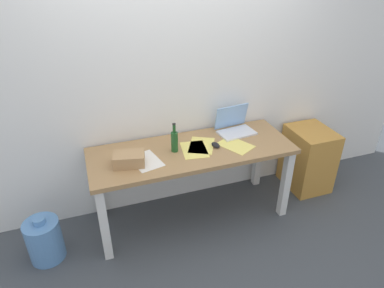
{
  "coord_description": "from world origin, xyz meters",
  "views": [
    {
      "loc": [
        -0.85,
        -2.44,
        2.27
      ],
      "look_at": [
        0.0,
        0.0,
        0.8
      ],
      "focal_mm": 32.07,
      "sensor_mm": 36.0,
      "label": 1
    }
  ],
  "objects_px": {
    "desk": "(192,159)",
    "beer_bottle": "(174,141)",
    "computer_mouse": "(216,145)",
    "cardboard_box": "(129,159)",
    "laptop_right": "(235,126)",
    "water_cooler_jug": "(45,240)",
    "filing_cabinet": "(308,159)"
  },
  "relations": [
    {
      "from": "laptop_right",
      "to": "filing_cabinet",
      "type": "relative_size",
      "value": 0.54
    },
    {
      "from": "desk",
      "to": "laptop_right",
      "type": "height_order",
      "value": "laptop_right"
    },
    {
      "from": "desk",
      "to": "cardboard_box",
      "type": "xyz_separation_m",
      "value": [
        -0.56,
        -0.07,
        0.16
      ]
    },
    {
      "from": "desk",
      "to": "beer_bottle",
      "type": "distance_m",
      "value": 0.26
    },
    {
      "from": "computer_mouse",
      "to": "water_cooler_jug",
      "type": "height_order",
      "value": "computer_mouse"
    },
    {
      "from": "beer_bottle",
      "to": "computer_mouse",
      "type": "relative_size",
      "value": 2.64
    },
    {
      "from": "water_cooler_jug",
      "to": "cardboard_box",
      "type": "bearing_deg",
      "value": 2.36
    },
    {
      "from": "laptop_right",
      "to": "computer_mouse",
      "type": "bearing_deg",
      "value": -143.66
    },
    {
      "from": "water_cooler_jug",
      "to": "desk",
      "type": "bearing_deg",
      "value": 4.23
    },
    {
      "from": "beer_bottle",
      "to": "water_cooler_jug",
      "type": "distance_m",
      "value": 1.35
    },
    {
      "from": "cardboard_box",
      "to": "water_cooler_jug",
      "type": "bearing_deg",
      "value": -177.64
    },
    {
      "from": "computer_mouse",
      "to": "water_cooler_jug",
      "type": "xyz_separation_m",
      "value": [
        -1.53,
        -0.07,
        -0.58
      ]
    },
    {
      "from": "computer_mouse",
      "to": "filing_cabinet",
      "type": "height_order",
      "value": "computer_mouse"
    },
    {
      "from": "beer_bottle",
      "to": "desk",
      "type": "bearing_deg",
      "value": -6.48
    },
    {
      "from": "desk",
      "to": "beer_bottle",
      "type": "height_order",
      "value": "beer_bottle"
    },
    {
      "from": "filing_cabinet",
      "to": "laptop_right",
      "type": "bearing_deg",
      "value": 173.06
    },
    {
      "from": "filing_cabinet",
      "to": "desk",
      "type": "bearing_deg",
      "value": -176.9
    },
    {
      "from": "beer_bottle",
      "to": "cardboard_box",
      "type": "bearing_deg",
      "value": -168.42
    },
    {
      "from": "desk",
      "to": "computer_mouse",
      "type": "distance_m",
      "value": 0.25
    },
    {
      "from": "laptop_right",
      "to": "desk",
      "type": "bearing_deg",
      "value": -160.4
    },
    {
      "from": "cardboard_box",
      "to": "laptop_right",
      "type": "bearing_deg",
      "value": 12.91
    },
    {
      "from": "water_cooler_jug",
      "to": "beer_bottle",
      "type": "bearing_deg",
      "value": 5.62
    },
    {
      "from": "beer_bottle",
      "to": "filing_cabinet",
      "type": "relative_size",
      "value": 0.4
    },
    {
      "from": "laptop_right",
      "to": "water_cooler_jug",
      "type": "height_order",
      "value": "laptop_right"
    },
    {
      "from": "computer_mouse",
      "to": "desk",
      "type": "bearing_deg",
      "value": 162.21
    },
    {
      "from": "water_cooler_jug",
      "to": "filing_cabinet",
      "type": "bearing_deg",
      "value": 3.66
    },
    {
      "from": "desk",
      "to": "filing_cabinet",
      "type": "distance_m",
      "value": 1.37
    },
    {
      "from": "laptop_right",
      "to": "water_cooler_jug",
      "type": "distance_m",
      "value": 1.93
    },
    {
      "from": "cardboard_box",
      "to": "filing_cabinet",
      "type": "xyz_separation_m",
      "value": [
        1.89,
        0.14,
        -0.47
      ]
    },
    {
      "from": "beer_bottle",
      "to": "water_cooler_jug",
      "type": "bearing_deg",
      "value": -174.38
    },
    {
      "from": "desk",
      "to": "filing_cabinet",
      "type": "relative_size",
      "value": 2.68
    },
    {
      "from": "desk",
      "to": "water_cooler_jug",
      "type": "height_order",
      "value": "desk"
    }
  ]
}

